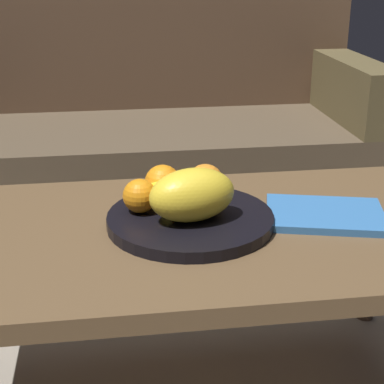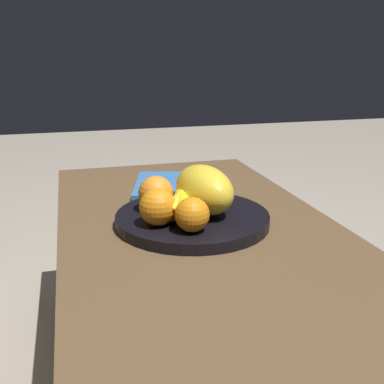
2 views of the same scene
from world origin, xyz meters
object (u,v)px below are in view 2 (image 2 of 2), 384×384
(fruit_bowl, at_px, (192,218))
(coffee_table, at_px, (198,242))
(melon_large_front, at_px, (204,190))
(orange_left, at_px, (156,193))
(magazine, at_px, (167,185))
(banana_bunch, at_px, (183,205))
(orange_right, at_px, (192,215))
(orange_front, at_px, (158,207))

(fruit_bowl, bearing_deg, coffee_table, -105.30)
(melon_large_front, height_order, orange_left, melon_large_front)
(orange_left, relative_size, magazine, 0.33)
(orange_left, distance_m, banana_bunch, 0.08)
(coffee_table, relative_size, banana_bunch, 6.50)
(orange_right, bearing_deg, melon_large_front, -29.30)
(orange_front, relative_size, magazine, 0.32)
(coffee_table, height_order, melon_large_front, melon_large_front)
(coffee_table, xyz_separation_m, orange_front, (-0.05, 0.10, 0.11))
(coffee_table, relative_size, melon_large_front, 6.48)
(orange_front, bearing_deg, orange_right, -132.00)
(melon_large_front, bearing_deg, orange_right, 150.70)
(orange_front, relative_size, banana_bunch, 0.45)
(coffee_table, relative_size, orange_front, 14.60)
(coffee_table, height_order, orange_right, orange_right)
(banana_bunch, distance_m, magazine, 0.31)
(orange_front, height_order, magazine, orange_front)
(coffee_table, relative_size, magazine, 4.68)
(orange_left, bearing_deg, melon_large_front, -114.66)
(orange_front, xyz_separation_m, orange_right, (-0.05, -0.06, -0.00))
(banana_bunch, bearing_deg, orange_front, 118.65)
(melon_large_front, relative_size, orange_front, 2.26)
(magazine, bearing_deg, orange_right, -170.38)
(coffee_table, relative_size, orange_left, 14.30)
(orange_left, distance_m, orange_right, 0.15)
(orange_right, bearing_deg, magazine, -4.83)
(coffee_table, distance_m, fruit_bowl, 0.06)
(fruit_bowl, distance_m, magazine, 0.29)
(orange_right, distance_m, magazine, 0.40)
(orange_right, relative_size, magazine, 0.29)
(orange_left, bearing_deg, banana_bunch, -139.53)
(magazine, bearing_deg, orange_front, 179.18)
(coffee_table, bearing_deg, orange_front, 115.63)
(orange_left, bearing_deg, coffee_table, -116.40)
(orange_right, distance_m, banana_bunch, 0.09)
(orange_front, relative_size, orange_left, 0.98)
(orange_left, xyz_separation_m, magazine, (0.25, -0.08, -0.06))
(coffee_table, xyz_separation_m, magazine, (0.29, 0.01, 0.06))
(banana_bunch, bearing_deg, orange_right, 177.98)
(melon_large_front, relative_size, orange_right, 2.50)
(fruit_bowl, bearing_deg, magazine, -0.96)
(fruit_bowl, xyz_separation_m, magazine, (0.29, -0.00, -0.00))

